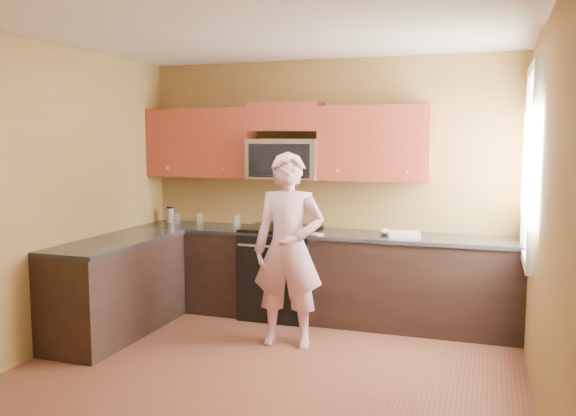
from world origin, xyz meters
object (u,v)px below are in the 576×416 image
at_px(woman, 289,250).
at_px(butter_tub, 301,234).
at_px(stove, 281,272).
at_px(travel_mug, 171,222).
at_px(microwave, 285,179).
at_px(frying_pan, 284,230).

height_order(woman, butter_tub, woman).
relative_size(stove, woman, 0.54).
xyz_separation_m(butter_tub, travel_mug, (-1.67, 0.32, 0.00)).
relative_size(microwave, travel_mug, 4.14).
xyz_separation_m(woman, frying_pan, (-0.27, 0.64, 0.07)).
bearing_deg(microwave, woman, -69.32).
distance_m(stove, frying_pan, 0.52).
bearing_deg(woman, frying_pan, 105.33).
bearing_deg(frying_pan, travel_mug, 167.94).
bearing_deg(travel_mug, butter_tub, -10.90).
bearing_deg(travel_mug, microwave, -0.67).
height_order(woman, frying_pan, woman).
bearing_deg(microwave, frying_pan, -74.09).
distance_m(woman, frying_pan, 0.70).
height_order(stove, microwave, microwave).
bearing_deg(butter_tub, woman, -82.56).
xyz_separation_m(stove, frying_pan, (0.09, -0.18, 0.47)).
relative_size(butter_tub, travel_mug, 0.60).
bearing_deg(travel_mug, frying_pan, -12.31).
height_order(microwave, travel_mug, microwave).
bearing_deg(butter_tub, travel_mug, 169.10).
xyz_separation_m(frying_pan, travel_mug, (-1.48, 0.32, -0.03)).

